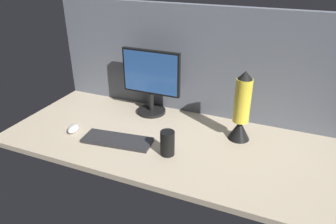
# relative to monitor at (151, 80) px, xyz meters

# --- Properties ---
(ground_plane) EXTENTS (1.80, 0.80, 0.03)m
(ground_plane) POSITION_rel_monitor_xyz_m (0.23, -0.25, -0.23)
(ground_plane) COLOR tan
(cubicle_wall_back) EXTENTS (1.80, 0.05, 0.65)m
(cubicle_wall_back) POSITION_rel_monitor_xyz_m (0.23, 0.12, 0.11)
(cubicle_wall_back) COLOR #565B66
(cubicle_wall_back) RESTS_ON ground_plane
(monitor) EXTENTS (0.37, 0.18, 0.40)m
(monitor) POSITION_rel_monitor_xyz_m (0.00, 0.00, 0.00)
(monitor) COLOR black
(monitor) RESTS_ON ground_plane
(keyboard) EXTENTS (0.38, 0.17, 0.02)m
(keyboard) POSITION_rel_monitor_xyz_m (-0.01, -0.40, -0.21)
(keyboard) COLOR #262628
(keyboard) RESTS_ON ground_plane
(mouse) EXTENTS (0.08, 0.11, 0.03)m
(mouse) POSITION_rel_monitor_xyz_m (-0.30, -0.40, -0.20)
(mouse) COLOR silver
(mouse) RESTS_ON ground_plane
(mug_black_travel) EXTENTS (0.07, 0.07, 0.13)m
(mug_black_travel) POSITION_rel_monitor_xyz_m (0.28, -0.40, -0.15)
(mug_black_travel) COLOR black
(mug_black_travel) RESTS_ON ground_plane
(lava_lamp) EXTENTS (0.12, 0.12, 0.39)m
(lava_lamp) POSITION_rel_monitor_xyz_m (0.58, -0.11, -0.06)
(lava_lamp) COLOR black
(lava_lamp) RESTS_ON ground_plane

